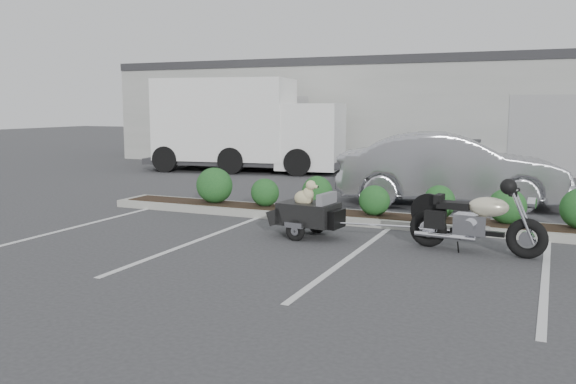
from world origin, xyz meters
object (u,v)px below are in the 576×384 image
at_px(delivery_truck, 246,127).
at_px(sedan, 450,169).
at_px(motorcycle, 475,222).
at_px(pet_trailer, 308,213).
at_px(dumpster, 446,160).

bearing_deg(delivery_truck, sedan, -40.71).
distance_m(motorcycle, pet_trailer, 2.78).
distance_m(sedan, delivery_truck, 9.04).
distance_m(motorcycle, delivery_truck, 12.71).
height_order(sedan, dumpster, sedan).
xyz_separation_m(pet_trailer, dumpster, (0.89, 8.87, 0.21)).
height_order(motorcycle, dumpster, dumpster).
bearing_deg(motorcycle, pet_trailer, -173.35).
height_order(motorcycle, sedan, sedan).
bearing_deg(dumpster, sedan, -84.11).
height_order(motorcycle, delivery_truck, delivery_truck).
bearing_deg(sedan, dumpster, -0.87).
relative_size(pet_trailer, sedan, 0.34).
xyz_separation_m(motorcycle, sedan, (-1.08, 4.42, 0.34)).
relative_size(motorcycle, dumpster, 1.06).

